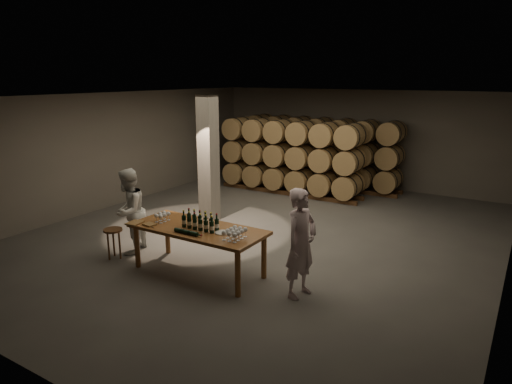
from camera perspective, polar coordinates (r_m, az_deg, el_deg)
The scene contains 15 objects.
room at distance 11.55m, azimuth -5.96°, elevation 4.08°, with size 12.00×12.00×12.00m.
tasting_table at distance 8.62m, azimuth -7.26°, elevation -5.07°, with size 2.60×1.10×0.90m.
barrel_stack_back at distance 15.47m, azimuth 8.01°, elevation 5.12°, with size 5.48×0.95×2.31m.
barrel_stack_front at distance 14.38m, azimuth 4.31°, elevation 4.52°, with size 4.70×0.95×2.31m.
bottle_cluster at distance 8.47m, azimuth -6.99°, elevation -3.84°, with size 0.73×0.23×0.33m.
lying_bottles at distance 8.25m, azimuth -8.66°, elevation -4.98°, with size 0.61×0.08×0.08m.
glass_cluster_left at distance 9.03m, azimuth -11.62°, elevation -2.83°, with size 0.19×0.30×0.17m.
glass_cluster_right at distance 7.93m, azimuth -2.68°, elevation -4.96°, with size 0.31×0.42×0.18m.
plate at distance 8.25m, azimuth -4.17°, elevation -5.08°, with size 0.28×0.28×0.02m, color silver.
notebook_near at distance 8.88m, azimuth -13.16°, elevation -3.96°, with size 0.23×0.18×0.03m, color brown.
notebook_corner at distance 9.05m, azimuth -14.92°, elevation -3.74°, with size 0.24×0.31×0.03m, color brown.
pen at distance 8.74m, azimuth -12.89°, elevation -4.31°, with size 0.01×0.01×0.12m, color black.
stool at distance 9.74m, azimuth -17.43°, elevation -5.07°, with size 0.38×0.38×0.63m.
person_man at distance 7.67m, azimuth 5.63°, elevation -6.39°, with size 0.68×0.45×1.88m, color beige.
person_woman at distance 9.88m, azimuth -15.61°, elevation -2.33°, with size 0.87×0.68×1.80m, color white.
Camera 1 is at (5.16, -8.79, 3.65)m, focal length 32.00 mm.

